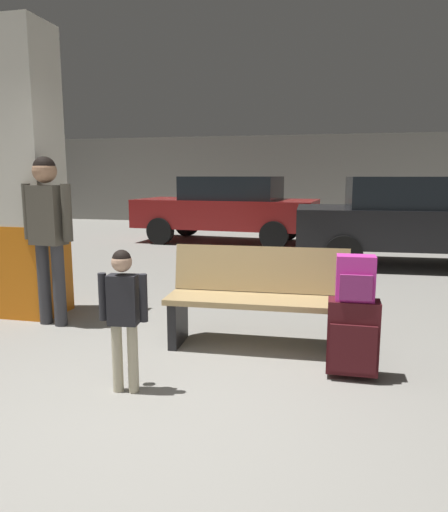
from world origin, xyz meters
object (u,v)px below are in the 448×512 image
at_px(parked_car_far, 228,207).
at_px(suitcase, 353,337).
at_px(structural_pillar, 29,175).
at_px(adult, 48,223).
at_px(child, 123,306).
at_px(parked_car_near, 418,219).
at_px(backpack_bright, 355,279).
at_px(bench, 258,298).

bearing_deg(parked_car_far, suitcase, -70.34).
xyz_separation_m(structural_pillar, adult, (0.39, -0.31, -0.47)).
distance_m(suitcase, child, 1.72).
relative_size(suitcase, child, 0.59).
height_order(adult, parked_car_near, adult).
xyz_separation_m(backpack_bright, adult, (-2.97, 0.67, 0.29)).
bearing_deg(parked_car_far, child, -82.83).
bearing_deg(adult, bench, -4.20).
relative_size(adult, parked_car_far, 0.41).
height_order(bench, suitcase, bench).
distance_m(suitcase, adult, 3.13).
xyz_separation_m(bench, child, (-0.77, -1.12, 0.19)).
bearing_deg(parked_car_near, backpack_bright, -103.87).
bearing_deg(structural_pillar, backpack_bright, -16.27).
bearing_deg(bench, suitcase, -32.38).
bearing_deg(suitcase, parked_car_near, 76.13).
bearing_deg(suitcase, adult, 167.28).
height_order(suitcase, backpack_bright, backpack_bright).
xyz_separation_m(bench, suitcase, (0.81, -0.51, -0.12)).
height_order(bench, child, child).
xyz_separation_m(structural_pillar, child, (1.78, -1.59, -0.89)).
distance_m(bench, adult, 2.25).
xyz_separation_m(structural_pillar, parked_car_far, (0.81, 6.17, -0.72)).
bearing_deg(child, bench, 55.44).
distance_m(bench, backpack_bright, 1.01).
distance_m(structural_pillar, backpack_bright, 3.58).
relative_size(structural_pillar, bench, 1.90).
distance_m(parked_car_far, parked_car_near, 4.36).
xyz_separation_m(structural_pillar, suitcase, (3.36, -0.98, -1.21)).
height_order(backpack_bright, adult, adult).
bearing_deg(bench, backpack_bright, -32.40).
height_order(child, parked_car_far, parked_car_far).
xyz_separation_m(adult, parked_car_near, (4.19, 4.30, -0.25)).
relative_size(backpack_bright, parked_car_far, 0.08).
relative_size(child, parked_car_near, 0.25).
relative_size(suitcase, parked_car_far, 0.14).
height_order(bench, backpack_bright, backpack_bright).
bearing_deg(structural_pillar, adult, -38.26).
bearing_deg(structural_pillar, parked_car_near, 40.98).
distance_m(suitcase, parked_car_near, 5.14).
xyz_separation_m(structural_pillar, bench, (2.56, -0.47, -1.08)).
xyz_separation_m(backpack_bright, parked_car_near, (1.23, 4.97, 0.03)).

